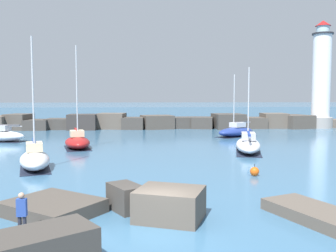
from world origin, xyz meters
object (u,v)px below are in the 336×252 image
object	(u,v)px
sailboat_moored_0	(248,144)
person_on_rocks	(22,213)
sailboat_moored_1	(77,141)
lighthouse	(321,81)
sailboat_moored_2	(236,131)
sailboat_moored_4	(35,159)
mooring_buoy_far_side	(255,171)

from	to	relation	value
sailboat_moored_0	person_on_rocks	distance (m)	25.97
sailboat_moored_1	lighthouse	bearing A→B (deg)	30.51
sailboat_moored_2	person_on_rocks	bearing A→B (deg)	-116.90
sailboat_moored_0	sailboat_moored_1	bearing A→B (deg)	168.39
sailboat_moored_1	sailboat_moored_4	world-z (taller)	sailboat_moored_1
lighthouse	sailboat_moored_2	xyz separation A→B (m)	(-17.61, -12.04, -7.23)
sailboat_moored_1	sailboat_moored_2	size ratio (longest dim) A/B	1.27
lighthouse	person_on_rocks	size ratio (longest dim) A/B	10.12
sailboat_moored_0	mooring_buoy_far_side	xyz separation A→B (m)	(-2.86, -11.04, -0.39)
sailboat_moored_0	sailboat_moored_2	distance (m)	13.34
sailboat_moored_4	person_on_rocks	bearing A→B (deg)	-76.88
lighthouse	mooring_buoy_far_side	size ratio (longest dim) A/B	22.03
sailboat_moored_1	sailboat_moored_4	bearing A→B (deg)	-97.59
lighthouse	mooring_buoy_far_side	bearing A→B (deg)	-122.20
lighthouse	sailboat_moored_4	xyz separation A→B (m)	(-38.25, -32.40, -7.19)
sailboat_moored_2	person_on_rocks	xyz separation A→B (m)	(-17.39, -34.29, 0.28)
sailboat_moored_4	mooring_buoy_far_side	world-z (taller)	sailboat_moored_4
person_on_rocks	sailboat_moored_0	bearing A→B (deg)	54.54
sailboat_moored_4	mooring_buoy_far_side	bearing A→B (deg)	-13.88
sailboat_moored_2	mooring_buoy_far_side	distance (m)	24.73
sailboat_moored_4	lighthouse	bearing A→B (deg)	40.26
sailboat_moored_0	person_on_rocks	bearing A→B (deg)	-125.46
lighthouse	sailboat_moored_2	bearing A→B (deg)	-145.65
lighthouse	mooring_buoy_far_side	world-z (taller)	lighthouse
sailboat_moored_2	sailboat_moored_4	xyz separation A→B (m)	(-20.64, -20.36, 0.04)
lighthouse	sailboat_moored_0	size ratio (longest dim) A/B	2.09
mooring_buoy_far_side	person_on_rocks	bearing A→B (deg)	-140.35
lighthouse	sailboat_moored_2	world-z (taller)	lighthouse
sailboat_moored_2	mooring_buoy_far_side	xyz separation A→B (m)	(-5.19, -24.18, -0.40)
sailboat_moored_0	sailboat_moored_4	distance (m)	19.69
sailboat_moored_4	mooring_buoy_far_side	xyz separation A→B (m)	(15.45, -3.82, -0.44)
sailboat_moored_4	mooring_buoy_far_side	size ratio (longest dim) A/B	11.93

